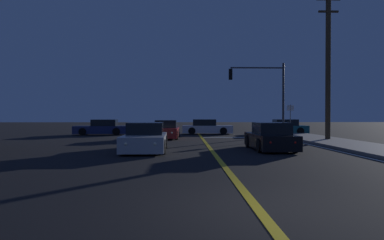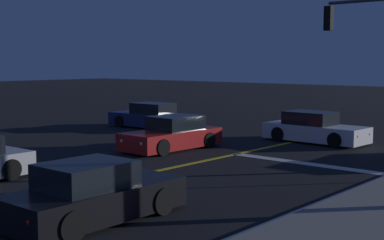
% 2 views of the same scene
% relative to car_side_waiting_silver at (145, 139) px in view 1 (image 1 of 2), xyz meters
% --- Properties ---
extents(ground_plane, '(160.00, 160.00, 0.00)m').
position_rel_car_side_waiting_silver_xyz_m(ground_plane, '(3.16, -10.02, -0.58)').
color(ground_plane, black).
extents(sidewalk_right, '(3.20, 37.83, 0.15)m').
position_rel_car_side_waiting_silver_xyz_m(sidewalk_right, '(10.92, 0.49, -0.51)').
color(sidewalk_right, gray).
rests_on(sidewalk_right, ground).
extents(lane_line_center, '(0.20, 35.73, 0.01)m').
position_rel_car_side_waiting_silver_xyz_m(lane_line_center, '(3.16, 0.49, -0.58)').
color(lane_line_center, gold).
rests_on(lane_line_center, ground).
extents(lane_line_edge_right, '(0.16, 35.73, 0.01)m').
position_rel_car_side_waiting_silver_xyz_m(lane_line_edge_right, '(9.07, 0.49, -0.58)').
color(lane_line_edge_right, silver).
rests_on(lane_line_edge_right, ground).
extents(stop_bar, '(6.16, 0.50, 0.01)m').
position_rel_car_side_waiting_silver_xyz_m(stop_bar, '(6.24, 9.50, -0.58)').
color(stop_bar, silver).
rests_on(stop_bar, ground).
extents(car_side_waiting_silver, '(2.09, 4.61, 1.34)m').
position_rel_car_side_waiting_silver_xyz_m(car_side_waiting_silver, '(0.00, 0.00, 0.00)').
color(car_side_waiting_silver, '#B2B5BA').
rests_on(car_side_waiting_silver, ground).
extents(car_mid_block_teal, '(4.31, 1.94, 1.34)m').
position_rel_car_side_waiting_silver_xyz_m(car_mid_block_teal, '(10.81, 14.07, -0.00)').
color(car_mid_block_teal, '#195960').
rests_on(car_mid_block_teal, ground).
extents(car_far_approaching_black, '(1.87, 4.20, 1.34)m').
position_rel_car_side_waiting_silver_xyz_m(car_far_approaching_black, '(6.05, 0.29, -0.00)').
color(car_far_approaching_black, black).
rests_on(car_far_approaching_black, ground).
extents(car_distant_tail_navy, '(4.64, 1.95, 1.34)m').
position_rel_car_side_waiting_silver_xyz_m(car_distant_tail_navy, '(-5.33, 13.31, -0.00)').
color(car_distant_tail_navy, navy).
rests_on(car_distant_tail_navy, ground).
extents(car_parked_curb_white, '(4.57, 1.94, 1.34)m').
position_rel_car_side_waiting_silver_xyz_m(car_parked_curb_white, '(3.87, 14.27, -0.00)').
color(car_parked_curb_white, silver).
rests_on(car_parked_curb_white, ground).
extents(car_lead_oncoming_red, '(1.94, 4.38, 1.34)m').
position_rel_car_side_waiting_silver_xyz_m(car_lead_oncoming_red, '(0.50, 8.79, -0.00)').
color(car_lead_oncoming_red, maroon).
rests_on(car_lead_oncoming_red, ground).
extents(traffic_signal_near_right, '(4.66, 0.28, 6.07)m').
position_rel_car_side_waiting_silver_xyz_m(traffic_signal_near_right, '(8.48, 11.80, 3.50)').
color(traffic_signal_near_right, '#38383D').
rests_on(traffic_signal_near_right, ground).
extents(utility_pole_right, '(1.55, 0.33, 9.85)m').
position_rel_car_side_waiting_silver_xyz_m(utility_pole_right, '(11.22, 5.67, 4.49)').
color(utility_pole_right, '#4C3823').
rests_on(utility_pole_right, ground).
extents(street_sign_corner, '(0.55, 0.14, 2.50)m').
position_rel_car_side_waiting_silver_xyz_m(street_sign_corner, '(9.82, 9.00, 1.09)').
color(street_sign_corner, slate).
rests_on(street_sign_corner, ground).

